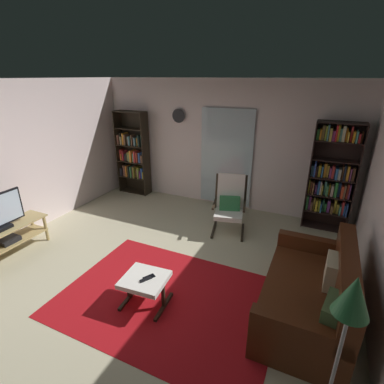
% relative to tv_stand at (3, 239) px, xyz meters
% --- Properties ---
extents(ground_plane, '(7.02, 7.02, 0.00)m').
position_rel_tv_stand_xyz_m(ground_plane, '(2.30, 0.46, -0.32)').
color(ground_plane, '#C0B795').
extents(wall_back, '(5.60, 0.06, 2.60)m').
position_rel_tv_stand_xyz_m(wall_back, '(2.30, 3.36, 0.98)').
color(wall_back, silver).
rests_on(wall_back, ground).
extents(wall_left, '(0.06, 6.00, 2.60)m').
position_rel_tv_stand_xyz_m(wall_left, '(-0.40, 0.46, 0.98)').
color(wall_left, silver).
rests_on(wall_left, ground).
extents(glass_door_panel, '(1.10, 0.01, 2.00)m').
position_rel_tv_stand_xyz_m(glass_door_panel, '(2.44, 3.29, 0.73)').
color(glass_door_panel, silver).
extents(area_rug, '(2.68, 1.92, 0.01)m').
position_rel_tv_stand_xyz_m(area_rug, '(2.74, 0.24, -0.31)').
color(area_rug, '#AA1218').
rests_on(area_rug, ground).
extents(tv_stand, '(0.43, 1.36, 0.48)m').
position_rel_tv_stand_xyz_m(tv_stand, '(0.00, 0.00, 0.00)').
color(tv_stand, tan).
rests_on(tv_stand, ground).
extents(bookshelf_near_tv, '(0.74, 0.30, 1.91)m').
position_rel_tv_stand_xyz_m(bookshelf_near_tv, '(0.22, 3.15, 0.60)').
color(bookshelf_near_tv, black).
rests_on(bookshelf_near_tv, ground).
extents(bookshelf_near_sofa, '(0.77, 0.30, 1.94)m').
position_rel_tv_stand_xyz_m(bookshelf_near_sofa, '(4.44, 3.12, 0.68)').
color(bookshelf_near_sofa, black).
rests_on(bookshelf_near_sofa, ground).
extents(leather_sofa, '(0.91, 1.74, 0.87)m').
position_rel_tv_stand_xyz_m(leather_sofa, '(4.38, 0.69, -0.01)').
color(leather_sofa, '#4F2511').
rests_on(leather_sofa, ground).
extents(lounge_armchair, '(0.69, 0.76, 1.02)m').
position_rel_tv_stand_xyz_m(lounge_armchair, '(2.87, 2.29, 0.22)').
color(lounge_armchair, black).
rests_on(lounge_armchair, ground).
extents(ottoman, '(0.56, 0.52, 0.39)m').
position_rel_tv_stand_xyz_m(ottoman, '(2.53, 0.06, 0.00)').
color(ottoman, white).
rests_on(ottoman, ground).
extents(tv_remote, '(0.11, 0.14, 0.02)m').
position_rel_tv_stand_xyz_m(tv_remote, '(2.57, 0.03, 0.08)').
color(tv_remote, black).
rests_on(tv_remote, ottoman).
extents(cell_phone, '(0.13, 0.16, 0.01)m').
position_rel_tv_stand_xyz_m(cell_phone, '(2.58, 0.08, 0.07)').
color(cell_phone, black).
rests_on(cell_phone, ottoman).
extents(floor_lamp_by_sofa, '(0.22, 0.22, 1.61)m').
position_rel_tv_stand_xyz_m(floor_lamp_by_sofa, '(4.53, -0.73, 1.01)').
color(floor_lamp_by_sofa, '#A5A5AD').
rests_on(floor_lamp_by_sofa, ground).
extents(wall_clock, '(0.29, 0.03, 0.29)m').
position_rel_tv_stand_xyz_m(wall_clock, '(1.36, 3.29, 1.53)').
color(wall_clock, silver).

